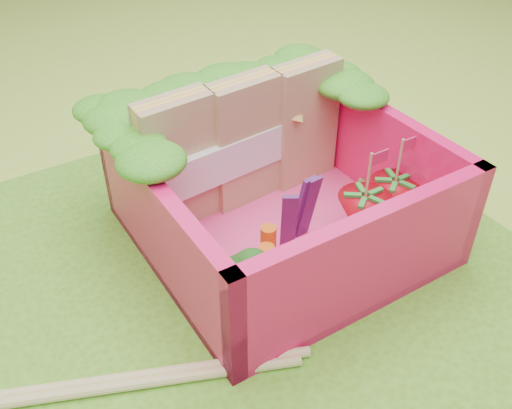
{
  "coord_description": "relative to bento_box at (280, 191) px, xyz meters",
  "views": [
    {
      "loc": [
        -0.99,
        -1.74,
        1.9
      ],
      "look_at": [
        0.14,
        0.06,
        0.28
      ],
      "focal_mm": 40.0,
      "sensor_mm": 36.0,
      "label": 1
    }
  ],
  "objects": [
    {
      "name": "ground",
      "position": [
        -0.28,
        -0.06,
        -0.31
      ],
      "size": [
        14.0,
        14.0,
        0.0
      ],
      "primitive_type": "plane",
      "color": "#A6D13B",
      "rests_on": "ground"
    },
    {
      "name": "placemat",
      "position": [
        -0.28,
        -0.06,
        -0.29
      ],
      "size": [
        2.6,
        2.6,
        0.03
      ],
      "primitive_type": "cube",
      "color": "#5F9B23",
      "rests_on": "ground"
    },
    {
      "name": "bento_floor",
      "position": [
        0.0,
        0.0,
        -0.25
      ],
      "size": [
        1.3,
        1.3,
        0.05
      ],
      "primitive_type": "cube",
      "color": "#FF418B",
      "rests_on": "placemat"
    },
    {
      "name": "bento_box",
      "position": [
        0.0,
        0.0,
        0.0
      ],
      "size": [
        1.3,
        1.3,
        0.55
      ],
      "color": "#FF1560",
      "rests_on": "placemat"
    },
    {
      "name": "lettuce_ruffle",
      "position": [
        -0.0,
        0.5,
        0.33
      ],
      "size": [
        1.43,
        0.83,
        0.11
      ],
      "color": "#218117",
      "rests_on": "bento_box"
    },
    {
      "name": "sandwich_stack",
      "position": [
        0.0,
        0.33,
        0.1
      ],
      "size": [
        1.22,
        0.28,
        0.67
      ],
      "color": "#A28055",
      "rests_on": "bento_floor"
    },
    {
      "name": "broccoli",
      "position": [
        -0.45,
        -0.33,
        -0.06
      ],
      "size": [
        0.34,
        0.34,
        0.24
      ],
      "color": "#5EA550",
      "rests_on": "bento_floor"
    },
    {
      "name": "carrot_sticks",
      "position": [
        -0.25,
        -0.28,
        -0.1
      ],
      "size": [
        0.12,
        0.14,
        0.27
      ],
      "color": "orange",
      "rests_on": "bento_floor"
    },
    {
      "name": "purple_wedges",
      "position": [
        0.01,
        -0.15,
        -0.04
      ],
      "size": [
        0.22,
        0.11,
        0.38
      ],
      "color": "#471957",
      "rests_on": "bento_floor"
    },
    {
      "name": "strawberry_left",
      "position": [
        0.28,
        -0.28,
        -0.09
      ],
      "size": [
        0.25,
        0.25,
        0.49
      ],
      "color": "red",
      "rests_on": "bento_floor"
    },
    {
      "name": "strawberry_right",
      "position": [
        0.5,
        -0.25,
        -0.1
      ],
      "size": [
        0.24,
        0.24,
        0.48
      ],
      "color": "red",
      "rests_on": "bento_floor"
    },
    {
      "name": "snap_peas",
      "position": [
        0.4,
        -0.23,
        -0.2
      ],
      "size": [
        0.6,
        0.61,
        0.05
      ],
      "color": "#51BA3A",
      "rests_on": "bento_floor"
    },
    {
      "name": "chopsticks",
      "position": [
        -1.34,
        -0.29,
        -0.25
      ],
      "size": [
        2.07,
        0.87,
        0.04
      ],
      "color": "#D8BC76",
      "rests_on": "placemat"
    }
  ]
}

